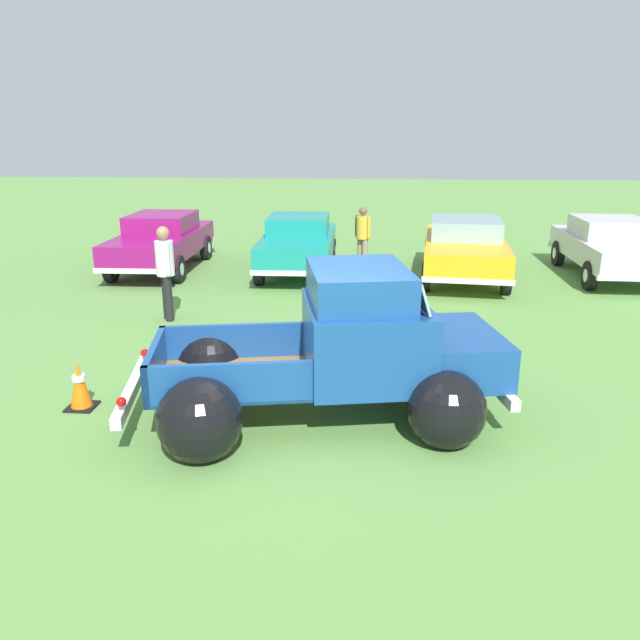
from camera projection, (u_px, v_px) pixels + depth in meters
The scene contains 9 objects.
ground_plane at pixel (314, 415), 8.03m from camera, with size 80.00×80.00×0.00m, color #609347.
vintage_pickup_truck at pixel (344, 358), 7.85m from camera, with size 4.89×3.40×1.96m.
show_car_0 at pixel (161, 240), 16.14m from camera, with size 1.90×4.50×1.43m.
show_car_1 at pixel (298, 242), 15.77m from camera, with size 1.86×4.18×1.43m.
show_car_2 at pixel (465, 246), 15.23m from camera, with size 2.38×4.77×1.43m.
show_car_3 at pixel (611, 246), 15.30m from camera, with size 1.98×4.27×1.43m.
spectator_0 at pixel (363, 234), 16.28m from camera, with size 0.48×0.48×1.60m.
spectator_1 at pixel (165, 267), 11.74m from camera, with size 0.47×0.50×1.80m.
lane_cone_0 at pixel (80, 386), 8.14m from camera, with size 0.36×0.36×0.63m.
Camera 1 is at (0.67, -7.29, 3.51)m, focal length 35.15 mm.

